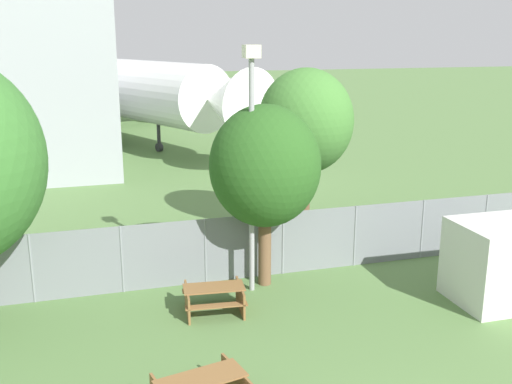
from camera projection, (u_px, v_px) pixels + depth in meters
The scene contains 6 objects.
perimeter_fence at pixel (283, 243), 19.29m from camera, with size 56.07×0.07×2.09m.
airplane at pixel (84, 84), 46.84m from camera, with size 31.08×38.47×12.01m.
picnic_bench_near_cabin at pixel (214, 296), 16.73m from camera, with size 1.83×1.56×0.76m.
tree_left_of_cabin at pixel (265, 167), 17.81m from camera, with size 3.35×3.35×5.62m.
tree_behind_benches at pixel (306, 122), 22.03m from camera, with size 3.53×3.53×6.42m.
light_mast at pixel (252, 145), 17.18m from camera, with size 0.44×0.44×7.29m.
Camera 1 is at (-5.99, -7.48, 7.55)m, focal length 42.00 mm.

